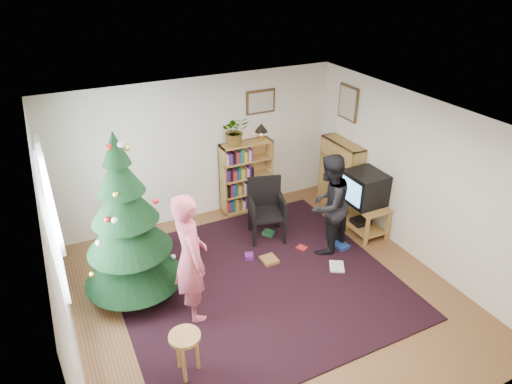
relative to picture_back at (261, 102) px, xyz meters
name	(u,v)px	position (x,y,z in m)	size (l,w,h in m)	color
floor	(266,294)	(-1.15, -2.48, -1.95)	(5.00, 5.00, 0.00)	brown
ceiling	(268,125)	(-1.15, -2.48, 0.55)	(5.00, 5.00, 0.00)	white
wall_back	(200,150)	(-1.15, 0.02, -0.70)	(5.00, 0.02, 2.50)	silver
wall_front	(404,356)	(-1.15, -4.97, -0.70)	(5.00, 0.02, 2.50)	silver
wall_left	(59,272)	(-3.65, -2.48, -0.70)	(0.02, 5.00, 2.50)	silver
wall_right	(416,180)	(1.35, -2.48, -0.70)	(0.02, 5.00, 2.50)	silver
rug	(257,281)	(-1.15, -2.17, -1.94)	(3.80, 3.60, 0.02)	black
window_pane	(52,225)	(-3.62, -1.88, -0.45)	(0.04, 1.20, 1.40)	silver
curtain	(50,197)	(-3.58, -1.18, -0.45)	(0.06, 0.35, 1.60)	silver
picture_back	(261,102)	(0.00, 0.00, 0.00)	(0.55, 0.03, 0.42)	#4C3319
picture_right	(348,103)	(1.33, -0.73, 0.00)	(0.03, 0.50, 0.60)	#4C3319
christmas_tree	(128,232)	(-2.77, -1.64, -0.94)	(1.33, 1.33, 2.42)	#3F2816
bookshelf_back	(246,175)	(-0.35, -0.14, -1.29)	(0.95, 0.30, 1.30)	#B0863E
bookshelf_right	(340,175)	(1.19, -0.88, -1.29)	(0.30, 0.95, 1.30)	#B0863E
tv_stand	(362,214)	(1.07, -1.71, -1.63)	(0.50, 0.90, 0.55)	#B0863E
crt_tv	(365,188)	(1.07, -1.71, -1.13)	(0.57, 0.61, 0.54)	black
armchair	(264,206)	(-0.48, -1.09, -1.40)	(0.69, 0.70, 1.02)	black
stool	(185,344)	(-2.57, -3.28, -1.49)	(0.35, 0.35, 0.59)	#B0863E
person_standing	(190,258)	(-2.17, -2.37, -1.06)	(0.65, 0.43, 1.79)	#BB4A5C
person_by_chair	(328,205)	(0.20, -1.92, -1.13)	(0.80, 0.62, 1.64)	black
potted_plant	(235,131)	(-0.55, -0.14, -0.39)	(0.46, 0.40, 0.51)	gray
table_lamp	(261,129)	(-0.05, -0.14, -0.44)	(0.23, 0.23, 0.31)	#A57F33
floor_clutter	(302,247)	(-0.13, -1.75, -1.91)	(2.13, 1.45, 0.08)	#A51E19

